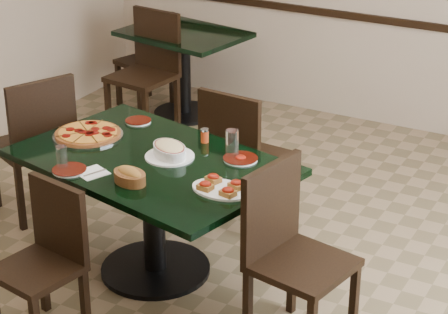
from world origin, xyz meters
The scene contains 20 objects.
floor centered at (0.00, 0.00, 0.00)m, with size 5.50×5.50×0.00m, color #7B6447.
main_table centered at (-0.27, -0.20, 0.57)m, with size 1.73×1.31×0.75m.
back_table centered at (-1.44, 2.10, 0.52)m, with size 1.10×0.88×0.75m.
chair_far centered at (-0.11, 0.57, 0.54)m, with size 0.48×0.48×0.96m.
chair_near centered at (-0.45, -0.96, 0.47)m, with size 0.46×0.46×0.85m.
chair_right centered at (0.69, -0.41, 0.56)m, with size 0.54×0.54×0.98m.
chair_left centered at (-1.34, 0.05, 0.56)m, with size 0.62×0.62×1.00m.
back_chair_near centered at (-1.54, 1.70, 0.56)m, with size 0.52×0.52×1.00m.
back_chair_left centered at (-1.80, 2.11, 0.48)m, with size 0.50×0.50×0.86m.
pepperoni_pizza centered at (-0.79, -0.10, 0.77)m, with size 0.43×0.43×0.04m.
lasagna_casserole centered at (-0.19, -0.13, 0.80)m, with size 0.31×0.29×0.09m.
bread_basket centered at (-0.21, -0.51, 0.79)m, with size 0.24×0.20×0.09m.
bruschetta_platter centered at (0.27, -0.37, 0.77)m, with size 0.35×0.26×0.05m.
side_plate_near centered at (-0.58, -0.56, 0.76)m, with size 0.19×0.19×0.02m.
side_plate_far_r centered at (0.18, 0.03, 0.76)m, with size 0.20×0.20×0.03m.
side_plate_far_l centered at (-0.65, 0.23, 0.76)m, with size 0.17×0.17×0.02m.
napkin_setting centered at (-0.46, -0.51, 0.75)m, with size 0.20×0.20×0.01m.
water_glass_a centered at (0.11, 0.06, 0.83)m, with size 0.08×0.08×0.16m, color white.
water_glass_b centered at (-0.64, -0.54, 0.82)m, with size 0.06×0.06×0.13m, color white.
pepper_shaker centered at (-0.13, 0.16, 0.79)m, with size 0.05×0.05×0.09m.
Camera 1 is at (2.27, -3.99, 2.83)m, focal length 70.00 mm.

